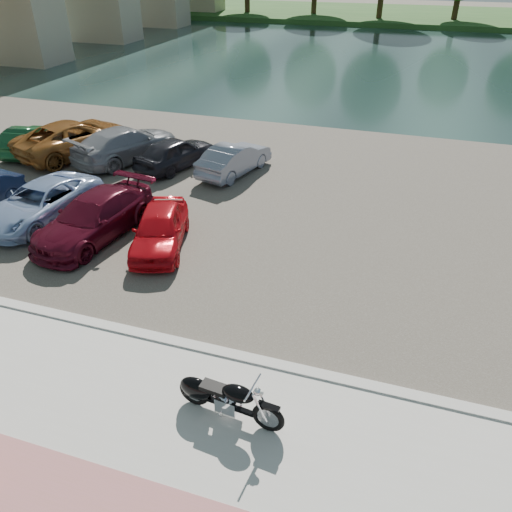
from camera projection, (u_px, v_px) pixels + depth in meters
The scene contains 15 objects.
ground at pixel (181, 419), 10.21m from camera, with size 200.00×200.00×0.00m, color #595447.
promenade at pixel (158, 458), 9.37m from camera, with size 60.00×6.00×0.10m, color #B8B6AE.
kerb at pixel (217, 352), 11.79m from camera, with size 60.00×0.30×0.14m, color #B8B6AE.
parking_lot at pixel (304, 199), 19.09m from camera, with size 60.00×18.00×0.04m, color #47413A.
river at pixel (382, 60), 42.55m from camera, with size 120.00×40.00×0.00m, color #192E2C.
far_bank at pixel (406, 15), 68.26m from camera, with size 120.00×24.00×0.60m, color #1F4A1A.
motorcycle at pixel (220, 396), 9.98m from camera, with size 2.33×0.75×1.05m.
car_2 at pixel (40, 203), 17.28m from camera, with size 2.14×4.63×1.29m, color #8EA5CF.
car_3 at pixel (94, 217), 16.24m from camera, with size 1.94×4.77×1.38m, color #4E0B1B.
car_4 at pixel (160, 228), 15.70m from camera, with size 1.51×3.75×1.28m, color red.
car_5 at pixel (29, 139), 23.06m from camera, with size 1.30×3.73×1.23m, color #113E1F.
car_6 at pixel (75, 137), 22.82m from camera, with size 2.55×5.54×1.54m, color brown.
car_7 at pixel (126, 144), 22.16m from camera, with size 2.08×5.12×1.48m, color gray.
car_8 at pixel (175, 153), 21.43m from camera, with size 1.57×3.89×1.33m, color black.
car_9 at pixel (234, 159), 20.88m from camera, with size 1.35×3.86×1.27m, color gray.
Camera 1 is at (3.60, -6.10, 8.22)m, focal length 35.00 mm.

